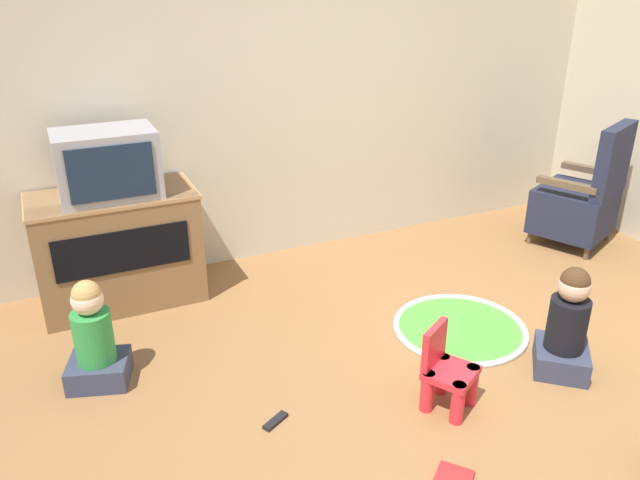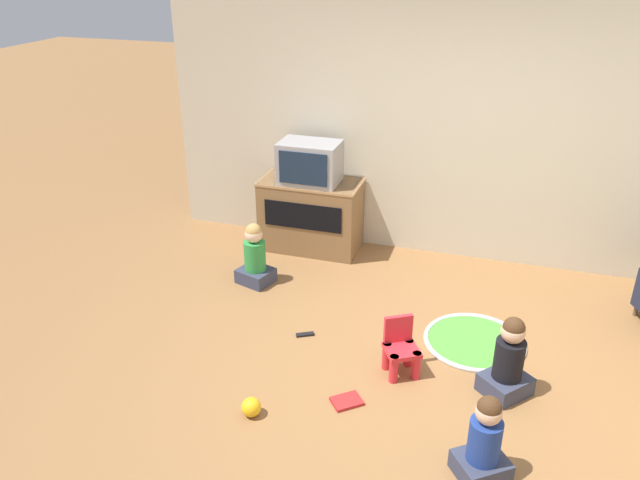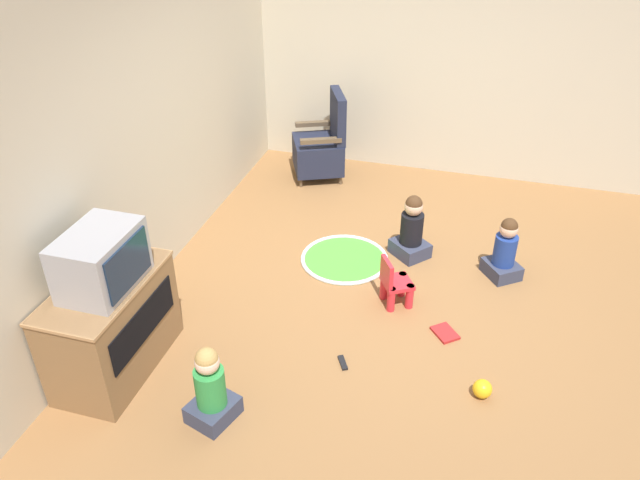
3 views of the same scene
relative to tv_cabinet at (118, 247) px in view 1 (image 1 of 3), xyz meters
The scene contains 10 objects.
ground_plane 2.37m from the tv_cabinet, 53.21° to the right, with size 30.00×30.00×0.00m, color olive.
wall_back 1.68m from the tv_cabinet, 15.23° to the left, with size 5.74×0.12×2.89m.
tv_cabinet is the anchor object (origin of this frame).
television 0.58m from the tv_cabinet, 90.00° to the right, with size 0.60×0.42×0.42m.
black_armchair 3.54m from the tv_cabinet, ahead, with size 0.74×0.73×1.01m.
yellow_kid_chair 2.28m from the tv_cabinet, 54.29° to the right, with size 0.33×0.33×0.45m.
play_mat 2.28m from the tv_cabinet, 34.78° to the right, with size 0.84×0.84×0.04m.
child_watching_center 0.93m from the tv_cabinet, 106.96° to the right, with size 0.38×0.36×0.62m.
child_watching_right 2.81m from the tv_cabinet, 41.45° to the right, with size 0.43×0.43×0.64m.
remote_control 1.72m from the tv_cabinet, 73.42° to the right, with size 0.15×0.11×0.02m.
Camera 1 is at (-1.76, -2.08, 2.10)m, focal length 35.00 mm.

